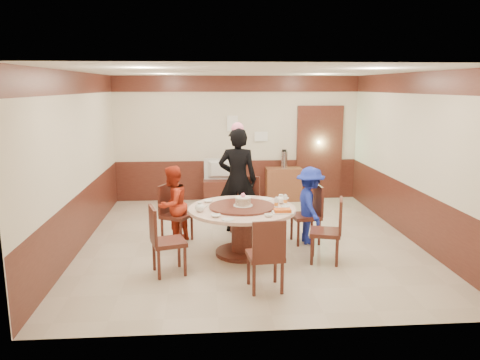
{
  "coord_description": "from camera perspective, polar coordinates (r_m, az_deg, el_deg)",
  "views": [
    {
      "loc": [
        -0.74,
        -7.56,
        2.57
      ],
      "look_at": [
        -0.18,
        -0.26,
        1.1
      ],
      "focal_mm": 35.0,
      "sensor_mm": 36.0,
      "label": 1
    }
  ],
  "objects": [
    {
      "name": "side_cabinet",
      "position": [
        10.72,
        5.31,
        -0.5
      ],
      "size": [
        0.8,
        0.4,
        0.75
      ],
      "primitive_type": "cube",
      "color": "brown",
      "rests_on": "ground"
    },
    {
      "name": "bowl_3",
      "position": [
        7.12,
        5.52,
        -3.33
      ],
      "size": [
        0.13,
        0.13,
        0.04
      ],
      "primitive_type": "imported",
      "color": "white",
      "rests_on": "banquet_table"
    },
    {
      "name": "teapot_right",
      "position": [
        7.42,
        5.0,
        -2.41
      ],
      "size": [
        0.17,
        0.15,
        0.13
      ],
      "primitive_type": "ellipsoid",
      "color": "white",
      "rests_on": "banquet_table"
    },
    {
      "name": "notice_right",
      "position": [
        10.65,
        2.6,
        5.32
      ],
      "size": [
        0.3,
        0.0,
        0.22
      ],
      "primitive_type": "cube",
      "color": "white",
      "rests_on": "room"
    },
    {
      "name": "saucer_far",
      "position": [
        7.68,
        3.29,
        -2.32
      ],
      "size": [
        0.18,
        0.18,
        0.01
      ],
      "primitive_type": "cylinder",
      "color": "white",
      "rests_on": "banquet_table"
    },
    {
      "name": "notice_left",
      "position": [
        10.56,
        -0.92,
        6.91
      ],
      "size": [
        0.25,
        0.0,
        0.35
      ],
      "primitive_type": "cube",
      "color": "white",
      "rests_on": "room"
    },
    {
      "name": "teapot_left",
      "position": [
        6.94,
        -4.92,
        -3.38
      ],
      "size": [
        0.17,
        0.15,
        0.13
      ],
      "primitive_type": "ellipsoid",
      "color": "white",
      "rests_on": "banquet_table"
    },
    {
      "name": "bowl_1",
      "position": [
        6.67,
        3.49,
        -4.32
      ],
      "size": [
        0.12,
        0.12,
        0.04
      ],
      "primitive_type": "imported",
      "color": "white",
      "rests_on": "banquet_table"
    },
    {
      "name": "bowl_2",
      "position": [
        6.66,
        -2.95,
        -4.37
      ],
      "size": [
        0.14,
        0.14,
        0.04
      ],
      "primitive_type": "imported",
      "color": "white",
      "rests_on": "banquet_table"
    },
    {
      "name": "bottle_1",
      "position": [
        7.29,
        5.55,
        -2.5
      ],
      "size": [
        0.06,
        0.06,
        0.16
      ],
      "primitive_type": "cylinder",
      "color": "white",
      "rests_on": "banquet_table"
    },
    {
      "name": "person_standing",
      "position": [
        8.31,
        -0.3,
        -0.0
      ],
      "size": [
        0.73,
        0.53,
        1.87
      ],
      "primitive_type": "imported",
      "rotation": [
        0.0,
        0.0,
        3.01
      ],
      "color": "black",
      "rests_on": "ground"
    },
    {
      "name": "bowl_0",
      "position": [
        7.49,
        -3.89,
        -2.58
      ],
      "size": [
        0.15,
        0.15,
        0.04
      ],
      "primitive_type": "imported",
      "color": "white",
      "rests_on": "banquet_table"
    },
    {
      "name": "banquet_table",
      "position": [
        7.21,
        0.24,
        -5.04
      ],
      "size": [
        1.64,
        1.64,
        0.78
      ],
      "color": "#4B1F17",
      "rests_on": "ground"
    },
    {
      "name": "room",
      "position": [
        7.76,
        1.23,
        0.27
      ],
      "size": [
        6.0,
        6.04,
        2.84
      ],
      "color": "#BFAF99",
      "rests_on": "ground"
    },
    {
      "name": "shrimp_platter",
      "position": [
        6.87,
        5.2,
        -3.82
      ],
      "size": [
        0.3,
        0.2,
        0.06
      ],
      "color": "white",
      "rests_on": "banquet_table"
    },
    {
      "name": "saucer_near",
      "position": [
        6.51,
        -1.49,
        -4.82
      ],
      "size": [
        0.18,
        0.18,
        0.01
      ],
      "primitive_type": "cylinder",
      "color": "white",
      "rests_on": "banquet_table"
    },
    {
      "name": "chair_1",
      "position": [
        8.46,
        0.61,
        -4.17
      ],
      "size": [
        0.59,
        0.59,
        0.97
      ],
      "rotation": [
        0.0,
        0.0,
        2.68
      ],
      "color": "#4B1F17",
      "rests_on": "ground"
    },
    {
      "name": "television",
      "position": [
        10.48,
        -2.17,
        1.28
      ],
      "size": [
        0.83,
        0.14,
        0.47
      ],
      "primitive_type": "imported",
      "rotation": [
        0.0,
        0.0,
        3.1
      ],
      "color": "gray",
      "rests_on": "tv_stand"
    },
    {
      "name": "birthday_cake",
      "position": [
        7.13,
        0.38,
        -2.61
      ],
      "size": [
        0.3,
        0.3,
        0.2
      ],
      "color": "white",
      "rests_on": "banquet_table"
    },
    {
      "name": "chair_3",
      "position": [
        6.64,
        -8.83,
        -8.72
      ],
      "size": [
        0.55,
        0.54,
        0.97
      ],
      "rotation": [
        0.0,
        0.0,
        4.99
      ],
      "color": "#4B1F17",
      "rests_on": "ground"
    },
    {
      "name": "chair_5",
      "position": [
        7.1,
        10.5,
        -7.44
      ],
      "size": [
        0.55,
        0.54,
        0.97
      ],
      "rotation": [
        0.0,
        0.0,
        7.57
      ],
      "color": "#4B1F17",
      "rests_on": "ground"
    },
    {
      "name": "chair_2",
      "position": [
        7.94,
        -7.83,
        -5.32
      ],
      "size": [
        0.6,
        0.6,
        0.97
      ],
      "rotation": [
        0.0,
        0.0,
        4.22
      ],
      "color": "#4B1F17",
      "rests_on": "ground"
    },
    {
      "name": "thermos",
      "position": [
        10.62,
        5.39,
        2.48
      ],
      "size": [
        0.15,
        0.15,
        0.38
      ],
      "primitive_type": "cylinder",
      "color": "silver",
      "rests_on": "side_cabinet"
    },
    {
      "name": "person_blue",
      "position": [
        7.8,
        8.53,
        -3.09
      ],
      "size": [
        0.51,
        0.85,
        1.28
      ],
      "primitive_type": "imported",
      "rotation": [
        0.0,
        0.0,
        1.61
      ],
      "color": "#18299E",
      "rests_on": "ground"
    },
    {
      "name": "bottle_0",
      "position": [
        7.11,
        4.44,
        -2.85
      ],
      "size": [
        0.06,
        0.06,
        0.16
      ],
      "primitive_type": "cylinder",
      "color": "white",
      "rests_on": "banquet_table"
    },
    {
      "name": "chair_0",
      "position": [
        7.91,
        8.13,
        -5.41
      ],
      "size": [
        0.5,
        0.49,
        0.97
      ],
      "rotation": [
        0.0,
        0.0,
        1.69
      ],
      "color": "#4B1F17",
      "rests_on": "ground"
    },
    {
      "name": "person_red",
      "position": [
        7.82,
        -8.25,
        -2.99
      ],
      "size": [
        0.76,
        0.8,
        1.3
      ],
      "primitive_type": "imported",
      "rotation": [
        0.0,
        0.0,
        4.13
      ],
      "color": "#AE2D17",
      "rests_on": "ground"
    },
    {
      "name": "tv_stand",
      "position": [
        10.57,
        -2.15,
        -1.32
      ],
      "size": [
        0.85,
        0.45,
        0.5
      ],
      "primitive_type": "cube",
      "color": "#4B1F17",
      "rests_on": "ground"
    },
    {
      "name": "chair_4",
      "position": [
        6.07,
        3.12,
        -10.57
      ],
      "size": [
        0.48,
        0.49,
        0.97
      ],
      "rotation": [
        0.0,
        0.0,
        6.38
      ],
      "color": "#4B1F17",
      "rests_on": "ground"
    }
  ]
}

